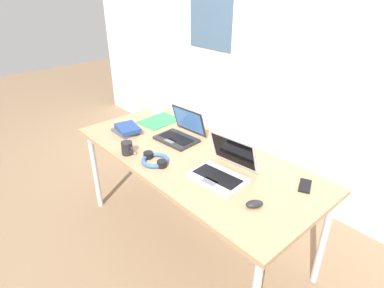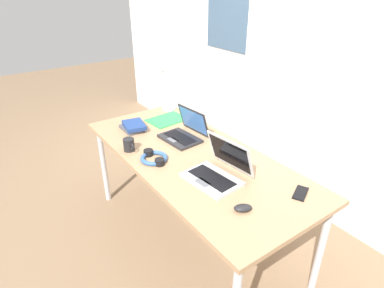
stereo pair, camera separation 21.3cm
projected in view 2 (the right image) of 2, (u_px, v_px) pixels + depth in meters
ground_plane at (192, 237)px, 2.51m from camera, size 12.00×12.00×0.00m
wall_back at (309, 50)px, 2.47m from camera, size 6.00×0.13×2.60m
desk at (192, 162)px, 2.19m from camera, size 1.80×0.80×0.74m
desk_lamp at (165, 89)px, 2.80m from camera, size 0.12×0.18×0.40m
laptop_center at (184, 133)px, 2.37m from camera, size 0.32×0.29×0.22m
laptop_near_mouse at (217, 171)px, 1.89m from camera, size 0.36×0.33×0.23m
computer_mouse at (243, 208)px, 1.64m from camera, size 0.09×0.11×0.03m
cell_phone at (301, 193)px, 1.77m from camera, size 0.12×0.15×0.01m
headphones at (154, 158)px, 2.10m from camera, size 0.21×0.18×0.04m
book_stack at (133, 126)px, 2.50m from camera, size 0.23×0.19×0.06m
paper_folder_back_left at (167, 120)px, 2.69m from camera, size 0.25×0.33×0.01m
coffee_mug at (129, 145)px, 2.20m from camera, size 0.11×0.08×0.09m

